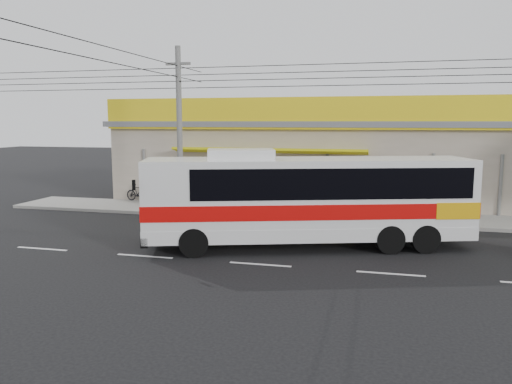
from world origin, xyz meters
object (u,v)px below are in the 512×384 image
coach_bus (313,195)px  utility_pole (178,77)px  motorbike_red (173,202)px  motorbike_dark (138,193)px

coach_bus → utility_pole: 9.14m
coach_bus → utility_pole: bearing=131.0°
motorbike_red → utility_pole: 5.93m
motorbike_dark → motorbike_red: bearing=-119.9°
motorbike_red → motorbike_dark: bearing=32.6°
motorbike_red → utility_pole: utility_pole is taller
coach_bus → motorbike_dark: bearing=127.9°
motorbike_dark → utility_pole: 7.67m
coach_bus → utility_pole: size_ratio=0.34×
coach_bus → utility_pole: (-6.77, 4.07, 4.60)m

